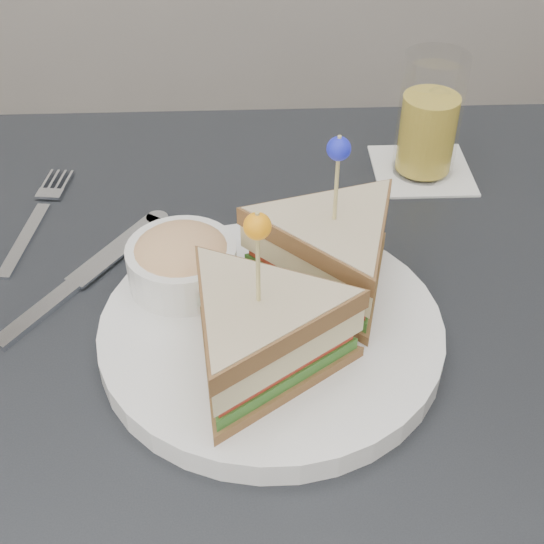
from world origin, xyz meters
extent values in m
cube|color=black|center=(0.00, 0.00, 0.73)|extent=(0.80, 0.80, 0.03)
cylinder|color=black|center=(-0.35, 0.35, 0.36)|extent=(0.04, 0.04, 0.72)
cylinder|color=black|center=(0.35, 0.35, 0.36)|extent=(0.04, 0.04, 0.72)
cylinder|color=white|center=(0.01, -0.02, 0.76)|extent=(0.32, 0.32, 0.02)
cylinder|color=white|center=(0.01, -0.02, 0.77)|extent=(0.32, 0.32, 0.01)
cylinder|color=#DDCD7F|center=(0.00, -0.08, 0.88)|extent=(0.00, 0.00, 0.09)
sphere|color=orange|center=(0.00, -0.08, 0.91)|extent=(0.02, 0.02, 0.02)
cylinder|color=#DDCD7F|center=(0.06, 0.02, 0.88)|extent=(0.00, 0.00, 0.09)
sphere|color=#1B24CF|center=(0.06, 0.02, 0.91)|extent=(0.02, 0.02, 0.02)
cylinder|color=white|center=(-0.07, 0.03, 0.79)|extent=(0.11, 0.11, 0.04)
ellipsoid|color=#E0B772|center=(-0.07, 0.03, 0.80)|extent=(0.10, 0.10, 0.04)
cube|color=silver|center=(-0.24, 0.13, 0.75)|extent=(0.03, 0.12, 0.00)
cube|color=silver|center=(-0.23, 0.21, 0.75)|extent=(0.03, 0.02, 0.00)
cube|color=silver|center=(-0.20, 0.02, 0.75)|extent=(0.07, 0.10, 0.01)
cube|color=silver|center=(-0.14, 0.11, 0.75)|extent=(0.09, 0.12, 0.00)
cylinder|color=silver|center=(-0.10, 0.16, 0.75)|extent=(0.03, 0.03, 0.00)
cube|color=white|center=(0.19, 0.24, 0.75)|extent=(0.11, 0.11, 0.00)
cylinder|color=gold|center=(0.19, 0.24, 0.80)|extent=(0.06, 0.06, 0.09)
cylinder|color=white|center=(0.19, 0.24, 0.82)|extent=(0.07, 0.07, 0.14)
cube|color=white|center=(0.20, 0.25, 0.84)|extent=(0.02, 0.02, 0.02)
cube|color=white|center=(0.18, 0.24, 0.84)|extent=(0.02, 0.02, 0.02)
camera|label=1|loc=(-0.01, -0.49, 1.22)|focal=50.00mm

